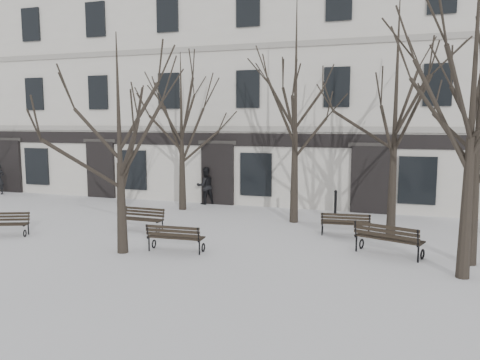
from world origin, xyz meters
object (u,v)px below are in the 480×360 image
at_px(tree_2, 475,64).
at_px(bench_3, 142,218).
at_px(tree_1, 119,118).
at_px(bench_4, 345,223).
at_px(bench_2, 388,238).
at_px(bench_0, 4,223).
at_px(bench_1, 175,237).

bearing_deg(tree_2, bench_3, 168.99).
height_order(tree_1, bench_4, tree_1).
bearing_deg(bench_4, bench_2, 119.20).
bearing_deg(tree_2, bench_4, 132.97).
distance_m(tree_1, bench_0, 6.22).
bearing_deg(bench_4, bench_1, 32.71).
height_order(tree_2, bench_2, tree_2).
bearing_deg(bench_3, tree_2, -9.75).
bearing_deg(bench_3, bench_2, -2.62).
distance_m(tree_1, bench_1, 3.91).
relative_size(bench_3, bench_4, 0.97).
xyz_separation_m(bench_3, bench_4, (7.09, 1.50, 0.01)).
bearing_deg(bench_3, bench_0, -150.57).
relative_size(tree_1, bench_3, 3.93).
distance_m(tree_2, bench_1, 9.30).
height_order(bench_0, bench_2, bench_2).
height_order(bench_1, bench_4, bench_1).
bearing_deg(bench_4, tree_2, 127.53).
distance_m(bench_0, bench_4, 11.80).
relative_size(tree_2, bench_3, 5.12).
distance_m(tree_1, bench_3, 4.61).
bearing_deg(bench_1, tree_1, 16.71).
bearing_deg(bench_4, tree_1, 28.95).
xyz_separation_m(tree_2, bench_4, (-3.27, 3.51, -4.84)).
height_order(bench_0, bench_1, bench_1).
relative_size(tree_2, bench_1, 4.82).
relative_size(bench_1, bench_4, 1.03).
height_order(tree_1, bench_1, tree_1).
bearing_deg(tree_2, bench_0, -179.26).
bearing_deg(tree_1, bench_2, 15.78).
relative_size(bench_1, bench_2, 0.86).
bearing_deg(bench_0, bench_2, -14.84).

